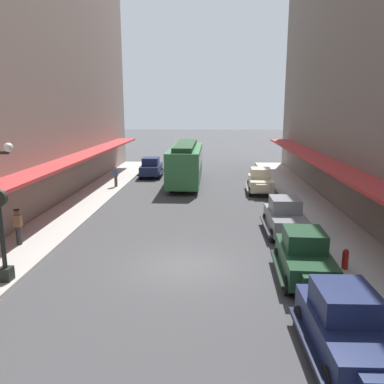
{
  "coord_description": "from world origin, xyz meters",
  "views": [
    {
      "loc": [
        1.1,
        -15.12,
        6.37
      ],
      "look_at": [
        0.0,
        6.0,
        1.8
      ],
      "focal_mm": 36.8,
      "sensor_mm": 36.0,
      "label": 1
    }
  ],
  "objects_px": {
    "parked_car_0": "(305,255)",
    "pedestrian_0": "(116,176)",
    "parked_car_2": "(261,180)",
    "streetcar": "(186,162)",
    "pedestrian_1": "(18,226)",
    "parked_car_3": "(285,216)",
    "parked_car_4": "(151,167)",
    "fire_hydrant": "(345,259)",
    "parked_car_1": "(346,324)"
  },
  "relations": [
    {
      "from": "parked_car_0",
      "to": "pedestrian_0",
      "type": "xyz_separation_m",
      "value": [
        -11.19,
        16.39,
        0.05
      ]
    },
    {
      "from": "parked_car_2",
      "to": "streetcar",
      "type": "distance_m",
      "value": 6.68
    },
    {
      "from": "parked_car_0",
      "to": "pedestrian_1",
      "type": "bearing_deg",
      "value": 167.57
    },
    {
      "from": "parked_car_0",
      "to": "parked_car_2",
      "type": "bearing_deg",
      "value": 89.39
    },
    {
      "from": "parked_car_3",
      "to": "parked_car_4",
      "type": "height_order",
      "value": "same"
    },
    {
      "from": "fire_hydrant",
      "to": "pedestrian_1",
      "type": "distance_m",
      "value": 14.29
    },
    {
      "from": "streetcar",
      "to": "fire_hydrant",
      "type": "distance_m",
      "value": 19.3
    },
    {
      "from": "parked_car_0",
      "to": "fire_hydrant",
      "type": "bearing_deg",
      "value": 20.57
    },
    {
      "from": "parked_car_3",
      "to": "pedestrian_1",
      "type": "height_order",
      "value": "parked_car_3"
    },
    {
      "from": "fire_hydrant",
      "to": "parked_car_2",
      "type": "bearing_deg",
      "value": 96.12
    },
    {
      "from": "parked_car_2",
      "to": "streetcar",
      "type": "bearing_deg",
      "value": 153.05
    },
    {
      "from": "parked_car_0",
      "to": "parked_car_1",
      "type": "height_order",
      "value": "same"
    },
    {
      "from": "parked_car_2",
      "to": "fire_hydrant",
      "type": "bearing_deg",
      "value": -83.88
    },
    {
      "from": "parked_car_3",
      "to": "fire_hydrant",
      "type": "relative_size",
      "value": 5.2
    },
    {
      "from": "parked_car_0",
      "to": "streetcar",
      "type": "distance_m",
      "value": 19.3
    },
    {
      "from": "parked_car_2",
      "to": "parked_car_4",
      "type": "relative_size",
      "value": 1.01
    },
    {
      "from": "parked_car_1",
      "to": "parked_car_3",
      "type": "relative_size",
      "value": 1.01
    },
    {
      "from": "parked_car_2",
      "to": "fire_hydrant",
      "type": "xyz_separation_m",
      "value": [
        1.58,
        -14.75,
        -0.38
      ]
    },
    {
      "from": "fire_hydrant",
      "to": "pedestrian_0",
      "type": "relative_size",
      "value": 0.5
    },
    {
      "from": "parked_car_1",
      "to": "pedestrian_1",
      "type": "distance_m",
      "value": 14.48
    },
    {
      "from": "parked_car_2",
      "to": "pedestrian_0",
      "type": "distance_m",
      "value": 11.39
    },
    {
      "from": "parked_car_2",
      "to": "parked_car_4",
      "type": "bearing_deg",
      "value": 145.56
    },
    {
      "from": "parked_car_0",
      "to": "streetcar",
      "type": "xyz_separation_m",
      "value": [
        -5.73,
        18.4,
        0.96
      ]
    },
    {
      "from": "parked_car_4",
      "to": "fire_hydrant",
      "type": "bearing_deg",
      "value": -62.69
    },
    {
      "from": "streetcar",
      "to": "pedestrian_0",
      "type": "distance_m",
      "value": 5.89
    },
    {
      "from": "fire_hydrant",
      "to": "pedestrian_1",
      "type": "height_order",
      "value": "pedestrian_1"
    },
    {
      "from": "parked_car_2",
      "to": "streetcar",
      "type": "height_order",
      "value": "streetcar"
    },
    {
      "from": "parked_car_0",
      "to": "pedestrian_1",
      "type": "relative_size",
      "value": 2.58
    },
    {
      "from": "streetcar",
      "to": "fire_hydrant",
      "type": "xyz_separation_m",
      "value": [
        7.48,
        -17.75,
        -1.34
      ]
    },
    {
      "from": "parked_car_1",
      "to": "parked_car_4",
      "type": "relative_size",
      "value": 1.0
    },
    {
      "from": "parked_car_2",
      "to": "pedestrian_0",
      "type": "bearing_deg",
      "value": 175.06
    },
    {
      "from": "pedestrian_1",
      "to": "fire_hydrant",
      "type": "bearing_deg",
      "value": -8.35
    },
    {
      "from": "parked_car_0",
      "to": "fire_hydrant",
      "type": "xyz_separation_m",
      "value": [
        1.75,
        0.66,
        -0.38
      ]
    },
    {
      "from": "parked_car_3",
      "to": "pedestrian_0",
      "type": "bearing_deg",
      "value": 136.25
    },
    {
      "from": "parked_car_0",
      "to": "streetcar",
      "type": "relative_size",
      "value": 0.45
    },
    {
      "from": "pedestrian_0",
      "to": "parked_car_4",
      "type": "bearing_deg",
      "value": 69.69
    },
    {
      "from": "streetcar",
      "to": "pedestrian_1",
      "type": "height_order",
      "value": "streetcar"
    },
    {
      "from": "fire_hydrant",
      "to": "parked_car_0",
      "type": "bearing_deg",
      "value": -159.43
    },
    {
      "from": "parked_car_2",
      "to": "pedestrian_1",
      "type": "distance_m",
      "value": 17.84
    },
    {
      "from": "parked_car_4",
      "to": "pedestrian_0",
      "type": "relative_size",
      "value": 2.61
    },
    {
      "from": "pedestrian_1",
      "to": "parked_car_1",
      "type": "bearing_deg",
      "value": -31.52
    },
    {
      "from": "streetcar",
      "to": "pedestrian_0",
      "type": "relative_size",
      "value": 5.86
    },
    {
      "from": "parked_car_1",
      "to": "parked_car_2",
      "type": "relative_size",
      "value": 0.99
    },
    {
      "from": "pedestrian_1",
      "to": "parked_car_0",
      "type": "bearing_deg",
      "value": -12.43
    },
    {
      "from": "parked_car_4",
      "to": "streetcar",
      "type": "relative_size",
      "value": 0.45
    },
    {
      "from": "parked_car_1",
      "to": "parked_car_3",
      "type": "xyz_separation_m",
      "value": [
        0.29,
        10.28,
        0.0
      ]
    },
    {
      "from": "parked_car_0",
      "to": "fire_hydrant",
      "type": "relative_size",
      "value": 5.25
    },
    {
      "from": "parked_car_0",
      "to": "pedestrian_1",
      "type": "distance_m",
      "value": 12.68
    },
    {
      "from": "fire_hydrant",
      "to": "pedestrian_0",
      "type": "height_order",
      "value": "pedestrian_0"
    },
    {
      "from": "parked_car_4",
      "to": "parked_car_0",
      "type": "bearing_deg",
      "value": -67.18
    }
  ]
}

